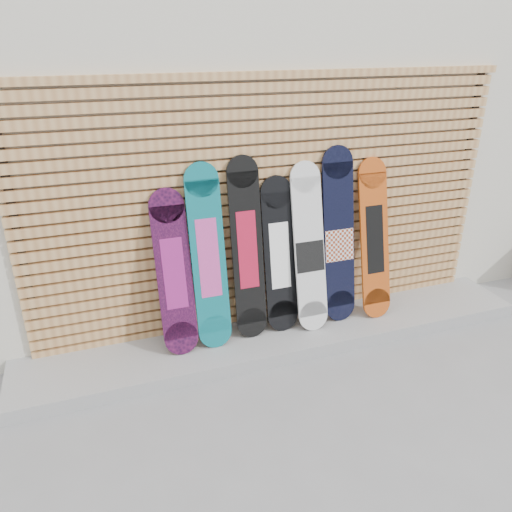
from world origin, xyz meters
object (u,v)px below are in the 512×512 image
(snowboard_1, at_px, (208,258))
(snowboard_5, at_px, (339,238))
(snowboard_0, at_px, (174,273))
(snowboard_4, at_px, (309,249))
(snowboard_2, at_px, (247,250))
(snowboard_6, at_px, (374,240))
(snowboard_3, at_px, (280,256))

(snowboard_1, bearing_deg, snowboard_5, 0.75)
(snowboard_0, xyz_separation_m, snowboard_5, (1.49, 0.02, 0.10))
(snowboard_0, relative_size, snowboard_4, 0.92)
(snowboard_2, xyz_separation_m, snowboard_5, (0.86, -0.01, -0.00))
(snowboard_2, bearing_deg, snowboard_6, -1.83)
(snowboard_4, xyz_separation_m, snowboard_5, (0.30, 0.04, 0.05))
(snowboard_4, bearing_deg, snowboard_0, 179.21)
(snowboard_3, relative_size, snowboard_6, 0.94)
(snowboard_0, distance_m, snowboard_5, 1.49)
(snowboard_2, bearing_deg, snowboard_3, 0.51)
(snowboard_0, relative_size, snowboard_5, 0.86)
(snowboard_1, relative_size, snowboard_4, 1.04)
(snowboard_1, xyz_separation_m, snowboard_3, (0.64, 0.03, -0.08))
(snowboard_0, bearing_deg, snowboard_1, 0.68)
(snowboard_3, xyz_separation_m, snowboard_6, (0.91, -0.04, 0.04))
(snowboard_1, bearing_deg, snowboard_6, -0.59)
(snowboard_0, relative_size, snowboard_3, 0.99)
(snowboard_0, bearing_deg, snowboard_5, 0.74)
(snowboard_6, bearing_deg, snowboard_2, 178.17)
(snowboard_1, xyz_separation_m, snowboard_2, (0.34, 0.02, 0.01))
(snowboard_4, bearing_deg, snowboard_1, 178.74)
(snowboard_2, bearing_deg, snowboard_5, -0.46)
(snowboard_0, bearing_deg, snowboard_3, 1.77)
(snowboard_1, relative_size, snowboard_6, 1.06)
(snowboard_0, height_order, snowboard_2, snowboard_2)
(snowboard_2, relative_size, snowboard_6, 1.08)
(snowboard_0, height_order, snowboard_1, snowboard_1)
(snowboard_4, bearing_deg, snowboard_3, 170.18)
(snowboard_6, bearing_deg, snowboard_5, 174.81)
(snowboard_0, distance_m, snowboard_4, 1.19)
(snowboard_1, distance_m, snowboard_2, 0.34)
(snowboard_3, height_order, snowboard_4, snowboard_4)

